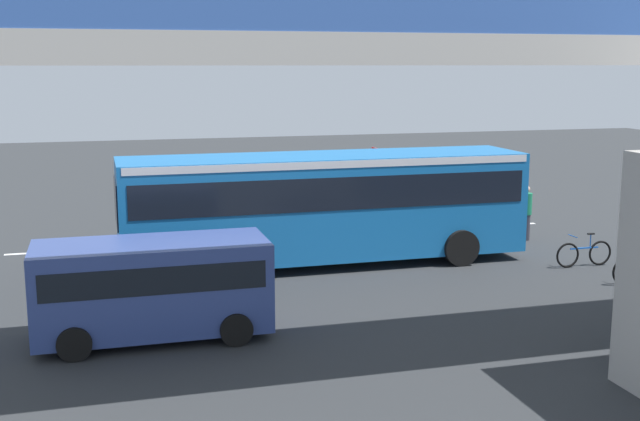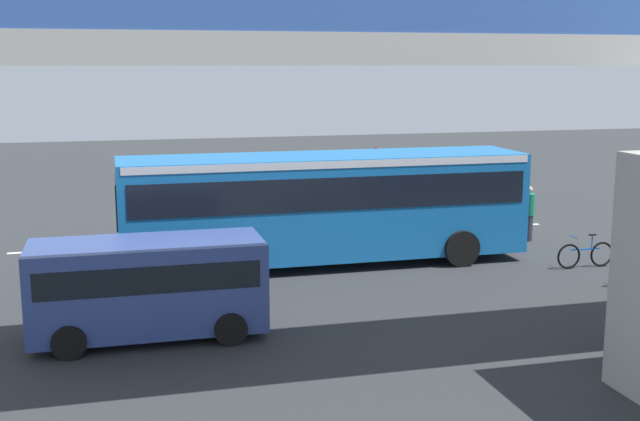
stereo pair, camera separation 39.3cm
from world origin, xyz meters
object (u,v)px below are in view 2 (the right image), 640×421
at_px(bicycle_blue, 585,255).
at_px(traffic_sign, 378,174).
at_px(city_bus, 325,199).
at_px(pedestrian, 528,214).
at_px(parked_van, 148,282).

xyz_separation_m(bicycle_blue, traffic_sign, (3.84, -7.00, 1.52)).
bearing_deg(traffic_sign, city_bus, 55.83).
bearing_deg(bicycle_blue, traffic_sign, -61.26).
distance_m(city_bus, pedestrian, 7.37).
bearing_deg(parked_van, city_bus, -135.44).
distance_m(pedestrian, traffic_sign, 5.36).
height_order(parked_van, bicycle_blue, parked_van).
distance_m(parked_van, bicycle_blue, 12.55).
relative_size(parked_van, bicycle_blue, 2.71).
bearing_deg(traffic_sign, pedestrian, 139.81).
bearing_deg(parked_van, pedestrian, -152.71).
bearing_deg(pedestrian, parked_van, 27.29).
bearing_deg(bicycle_blue, pedestrian, -92.94).
height_order(city_bus, bicycle_blue, city_bus).
distance_m(parked_van, traffic_sign, 12.90).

